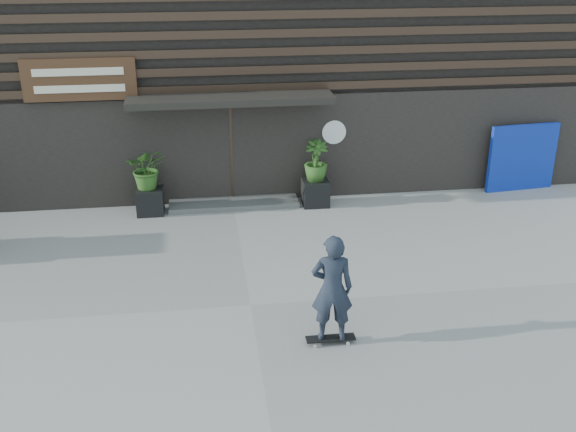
{
  "coord_description": "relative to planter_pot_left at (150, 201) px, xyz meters",
  "views": [
    {
      "loc": [
        -0.74,
        -10.28,
        6.09
      ],
      "look_at": [
        0.83,
        1.25,
        1.1
      ],
      "focal_mm": 42.76,
      "sensor_mm": 36.0,
      "label": 1
    }
  ],
  "objects": [
    {
      "name": "ground",
      "position": [
        1.9,
        -4.4,
        -0.3
      ],
      "size": [
        80.0,
        80.0,
        0.0
      ],
      "primitive_type": "plane",
      "color": "gray",
      "rests_on": "ground"
    },
    {
      "name": "entrance_step",
      "position": [
        1.9,
        0.2,
        -0.24
      ],
      "size": [
        3.0,
        0.8,
        0.12
      ],
      "primitive_type": "cube",
      "color": "#4A4A47",
      "rests_on": "ground"
    },
    {
      "name": "planter_pot_left",
      "position": [
        0.0,
        0.0,
        0.0
      ],
      "size": [
        0.6,
        0.6,
        0.6
      ],
      "primitive_type": "cube",
      "color": "black",
      "rests_on": "ground"
    },
    {
      "name": "bamboo_left",
      "position": [
        0.0,
        0.0,
        0.78
      ],
      "size": [
        0.86,
        0.75,
        0.96
      ],
      "primitive_type": "imported",
      "color": "#2D591E",
      "rests_on": "planter_pot_left"
    },
    {
      "name": "planter_pot_right",
      "position": [
        3.8,
        0.0,
        0.0
      ],
      "size": [
        0.6,
        0.6,
        0.6
      ],
      "primitive_type": "cube",
      "color": "black",
      "rests_on": "ground"
    },
    {
      "name": "bamboo_right",
      "position": [
        3.8,
        0.0,
        0.78
      ],
      "size": [
        0.54,
        0.54,
        0.96
      ],
      "primitive_type": "imported",
      "color": "#2D591E",
      "rests_on": "planter_pot_right"
    },
    {
      "name": "blue_tarp",
      "position": [
        8.96,
        0.3,
        0.52
      ],
      "size": [
        1.76,
        0.3,
        1.65
      ],
      "primitive_type": "cube",
      "rotation": [
        0.0,
        0.0,
        0.1
      ],
      "color": "#0B249B",
      "rests_on": "ground"
    },
    {
      "name": "building",
      "position": [
        1.9,
        5.56,
        3.69
      ],
      "size": [
        18.0,
        11.0,
        8.0
      ],
      "color": "black",
      "rests_on": "ground"
    },
    {
      "name": "skateboarder",
      "position": [
        3.05,
        -5.72,
        0.67
      ],
      "size": [
        0.78,
        0.49,
        1.86
      ],
      "color": "black",
      "rests_on": "ground"
    }
  ]
}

